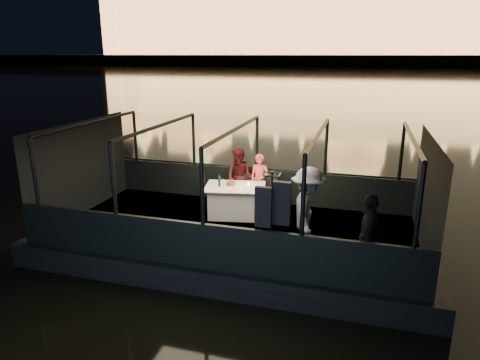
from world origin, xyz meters
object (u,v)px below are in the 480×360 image
(person_woman_coral, at_px, (259,179))
(passenger_dark, at_px, (369,232))
(chair_port_right, at_px, (268,193))
(chair_port_left, at_px, (243,190))
(coat_stand, at_px, (271,226))
(dining_table_central, at_px, (235,201))
(person_man_maroon, at_px, (239,178))
(passenger_stripe, at_px, (307,215))
(wine_bottle, at_px, (219,180))

(person_woman_coral, relative_size, passenger_dark, 0.90)
(chair_port_right, xyz_separation_m, passenger_dark, (2.44, -2.82, 0.40))
(chair_port_right, relative_size, passenger_dark, 0.60)
(chair_port_right, height_order, person_woman_coral, person_woman_coral)
(person_woman_coral, bearing_deg, chair_port_left, -161.38)
(coat_stand, xyz_separation_m, person_woman_coral, (-1.04, 3.35, -0.15))
(dining_table_central, distance_m, passenger_dark, 3.87)
(chair_port_right, height_order, person_man_maroon, person_man_maroon)
(passenger_stripe, height_order, passenger_dark, passenger_stripe)
(passenger_stripe, xyz_separation_m, passenger_dark, (1.15, -0.52, 0.00))
(chair_port_left, relative_size, person_woman_coral, 0.60)
(chair_port_left, relative_size, coat_stand, 0.44)
(person_man_maroon, relative_size, wine_bottle, 5.10)
(dining_table_central, bearing_deg, person_woman_coral, 63.79)
(person_woman_coral, height_order, person_man_maroon, person_man_maroon)
(dining_table_central, height_order, chair_port_right, chair_port_right)
(chair_port_left, xyz_separation_m, person_woman_coral, (0.39, 0.14, 0.30))
(chair_port_left, height_order, chair_port_right, chair_port_right)
(dining_table_central, height_order, chair_port_left, chair_port_left)
(chair_port_right, relative_size, passenger_stripe, 0.51)
(wine_bottle, bearing_deg, dining_table_central, 15.38)
(chair_port_left, xyz_separation_m, chair_port_right, (0.68, -0.08, 0.00))
(chair_port_left, relative_size, person_man_maroon, 0.55)
(passenger_stripe, distance_m, wine_bottle, 2.84)
(chair_port_right, height_order, passenger_stripe, passenger_stripe)
(coat_stand, height_order, person_woman_coral, coat_stand)
(dining_table_central, distance_m, person_man_maroon, 0.90)
(chair_port_left, bearing_deg, chair_port_right, 12.91)
(passenger_stripe, relative_size, wine_bottle, 6.07)
(person_man_maroon, distance_m, passenger_dark, 4.45)
(dining_table_central, bearing_deg, passenger_stripe, -40.23)
(chair_port_right, relative_size, coat_stand, 0.49)
(dining_table_central, bearing_deg, passenger_dark, -35.09)
(coat_stand, xyz_separation_m, passenger_dark, (1.70, 0.32, -0.05))
(chair_port_right, xyz_separation_m, passenger_stripe, (1.29, -2.30, 0.40))
(dining_table_central, xyz_separation_m, chair_port_left, (0.02, 0.69, 0.06))
(dining_table_central, height_order, person_woman_coral, person_woman_coral)
(chair_port_left, bearing_deg, person_woman_coral, 38.49)
(coat_stand, relative_size, person_woman_coral, 1.36)
(person_woman_coral, bearing_deg, dining_table_central, -116.76)
(dining_table_central, relative_size, wine_bottle, 4.84)
(person_man_maroon, xyz_separation_m, passenger_stripe, (2.12, -2.49, 0.10))
(dining_table_central, xyz_separation_m, person_woman_coral, (0.41, 0.83, 0.36))
(chair_port_left, distance_m, passenger_dark, 4.28)
(person_man_maroon, relative_size, passenger_stripe, 0.84)
(chair_port_left, relative_size, chair_port_right, 0.90)
(chair_port_left, bearing_deg, passenger_dark, -23.54)
(person_woman_coral, relative_size, wine_bottle, 4.70)
(person_woman_coral, xyz_separation_m, wine_bottle, (-0.78, -0.93, 0.17))
(passenger_stripe, bearing_deg, wine_bottle, 49.47)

